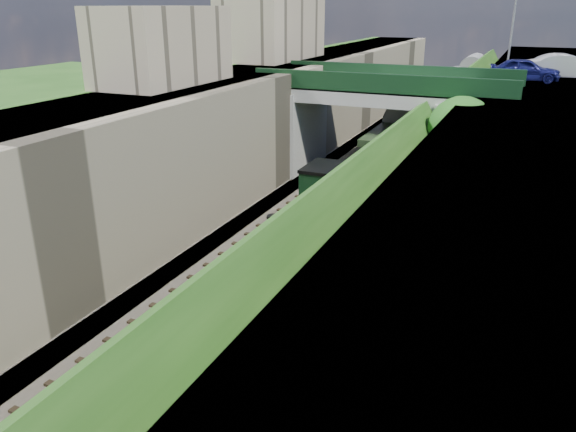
{
  "coord_description": "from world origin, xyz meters",
  "views": [
    {
      "loc": [
        9.22,
        -11.96,
        11.06
      ],
      "look_at": [
        0.0,
        9.08,
        2.38
      ],
      "focal_mm": 35.0,
      "sensor_mm": 36.0,
      "label": 1
    }
  ],
  "objects_px": {
    "lamppost": "(513,28)",
    "locomotive": "(312,232)",
    "tree": "(463,132)",
    "tender": "(361,190)",
    "road_bridge": "(393,119)",
    "car_silver": "(567,67)",
    "car_blue": "(525,70)"
  },
  "relations": [
    {
      "from": "lamppost",
      "to": "locomotive",
      "type": "height_order",
      "value": "lamppost"
    },
    {
      "from": "tree",
      "to": "locomotive",
      "type": "bearing_deg",
      "value": -115.12
    },
    {
      "from": "tender",
      "to": "lamppost",
      "type": "bearing_deg",
      "value": 69.41
    },
    {
      "from": "road_bridge",
      "to": "tree",
      "type": "distance_m",
      "value": 7.08
    },
    {
      "from": "car_silver",
      "to": "locomotive",
      "type": "bearing_deg",
      "value": 144.36
    },
    {
      "from": "tree",
      "to": "car_silver",
      "type": "relative_size",
      "value": 1.28
    },
    {
      "from": "car_blue",
      "to": "lamppost",
      "type": "bearing_deg",
      "value": 21.26
    },
    {
      "from": "tree",
      "to": "locomotive",
      "type": "height_order",
      "value": "tree"
    },
    {
      "from": "locomotive",
      "to": "tender",
      "type": "height_order",
      "value": "locomotive"
    },
    {
      "from": "road_bridge",
      "to": "tree",
      "type": "bearing_deg",
      "value": -45.27
    },
    {
      "from": "locomotive",
      "to": "tender",
      "type": "distance_m",
      "value": 7.37
    },
    {
      "from": "car_silver",
      "to": "locomotive",
      "type": "xyz_separation_m",
      "value": [
        -9.63,
        -22.57,
        -5.2
      ]
    },
    {
      "from": "lamppost",
      "to": "car_silver",
      "type": "bearing_deg",
      "value": -6.22
    },
    {
      "from": "road_bridge",
      "to": "car_silver",
      "type": "relative_size",
      "value": 3.11
    },
    {
      "from": "tree",
      "to": "tender",
      "type": "relative_size",
      "value": 1.1
    },
    {
      "from": "lamppost",
      "to": "tender",
      "type": "xyz_separation_m",
      "value": [
        -5.87,
        -15.62,
        -7.95
      ]
    },
    {
      "from": "road_bridge",
      "to": "lamppost",
      "type": "bearing_deg",
      "value": 52.27
    },
    {
      "from": "car_blue",
      "to": "road_bridge",
      "type": "bearing_deg",
      "value": 122.25
    },
    {
      "from": "car_silver",
      "to": "road_bridge",
      "type": "bearing_deg",
      "value": 114.66
    },
    {
      "from": "car_silver",
      "to": "car_blue",
      "type": "bearing_deg",
      "value": 117.91
    },
    {
      "from": "road_bridge",
      "to": "tender",
      "type": "xyz_separation_m",
      "value": [
        0.26,
        -7.71,
        -2.46
      ]
    },
    {
      "from": "tree",
      "to": "car_silver",
      "type": "height_order",
      "value": "car_silver"
    },
    {
      "from": "road_bridge",
      "to": "lamppost",
      "type": "relative_size",
      "value": 2.67
    },
    {
      "from": "car_blue",
      "to": "locomotive",
      "type": "relative_size",
      "value": 0.44
    },
    {
      "from": "tree",
      "to": "car_blue",
      "type": "bearing_deg",
      "value": 77.13
    },
    {
      "from": "lamppost",
      "to": "tree",
      "type": "bearing_deg",
      "value": -95.1
    },
    {
      "from": "lamppost",
      "to": "car_silver",
      "type": "distance_m",
      "value": 4.52
    },
    {
      "from": "lamppost",
      "to": "tender",
      "type": "relative_size",
      "value": 1.0
    },
    {
      "from": "road_bridge",
      "to": "locomotive",
      "type": "height_order",
      "value": "road_bridge"
    },
    {
      "from": "lamppost",
      "to": "locomotive",
      "type": "xyz_separation_m",
      "value": [
        -5.87,
        -22.98,
        -7.67
      ]
    },
    {
      "from": "lamppost",
      "to": "car_blue",
      "type": "distance_m",
      "value": 3.83
    },
    {
      "from": "tree",
      "to": "tender",
      "type": "distance_m",
      "value": 6.22
    }
  ]
}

